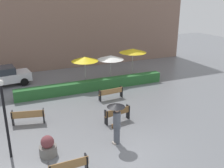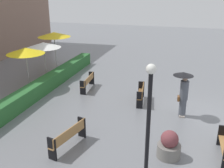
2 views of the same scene
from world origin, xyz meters
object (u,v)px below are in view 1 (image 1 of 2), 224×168
object	(u,v)px
bench_near_left	(69,167)
patio_umbrella_yellow_far	(133,51)
planter_pot	(48,147)
patio_umbrella_white	(110,57)
parked_car	(3,76)
lamp_post	(5,111)
bench_back_row	(111,93)
pedestrian_with_umbrella	(116,119)
bench_far_left	(28,116)
patio_umbrella_yellow	(85,59)
bench_mid_center	(118,113)

from	to	relation	value
bench_near_left	patio_umbrella_yellow_far	size ratio (longest dim) A/B	0.64
planter_pot	patio_umbrella_white	xyz separation A→B (m)	(6.92, 8.81, 1.70)
bench_near_left	parked_car	bearing A→B (deg)	99.09
planter_pot	parked_car	size ratio (longest dim) A/B	0.23
bench_near_left	lamp_post	size ratio (longest dim) A/B	0.44
patio_umbrella_white	parked_car	distance (m)	8.99
bench_back_row	pedestrian_with_umbrella	bearing A→B (deg)	-110.32
bench_back_row	parked_car	size ratio (longest dim) A/B	0.43
pedestrian_with_umbrella	patio_umbrella_yellow_far	xyz separation A→B (m)	(5.87, 9.56, 1.08)
pedestrian_with_umbrella	parked_car	size ratio (longest dim) A/B	0.49
bench_far_left	patio_umbrella_yellow	distance (m)	7.36
bench_mid_center	lamp_post	distance (m)	6.46
bench_back_row	pedestrian_with_umbrella	xyz separation A→B (m)	(-2.02, -5.46, 0.86)
bench_far_left	patio_umbrella_white	distance (m)	9.19
bench_mid_center	pedestrian_with_umbrella	size ratio (longest dim) A/B	0.78
bench_near_left	patio_umbrella_yellow	xyz separation A→B (m)	(4.10, 10.54, 1.78)
patio_umbrella_white	parked_car	bearing A→B (deg)	163.52
lamp_post	parked_car	world-z (taller)	lamp_post
planter_pot	patio_umbrella_yellow	bearing A→B (deg)	61.86
bench_near_left	patio_umbrella_yellow	bearing A→B (deg)	68.76
bench_back_row	bench_mid_center	bearing A→B (deg)	-106.66
parked_car	lamp_post	bearing A→B (deg)	-90.20
lamp_post	patio_umbrella_yellow_far	world-z (taller)	lamp_post
bench_back_row	patio_umbrella_yellow	distance (m)	3.96
patio_umbrella_white	bench_near_left	bearing A→B (deg)	-120.85
pedestrian_with_umbrella	planter_pot	distance (m)	3.54
bench_far_left	parked_car	world-z (taller)	parked_car
bench_far_left	patio_umbrella_yellow	xyz separation A→B (m)	(5.10, 5.00, 1.77)
pedestrian_with_umbrella	patio_umbrella_yellow	distance (m)	9.03
lamp_post	patio_umbrella_yellow_far	xyz separation A→B (m)	(10.92, 8.74, 0.08)
bench_near_left	patio_umbrella_yellow	distance (m)	11.44
bench_mid_center	pedestrian_with_umbrella	world-z (taller)	pedestrian_with_umbrella
bench_back_row	parked_car	bearing A→B (deg)	138.83
bench_mid_center	planter_pot	world-z (taller)	planter_pot
bench_mid_center	bench_back_row	distance (m)	3.51
patio_umbrella_yellow	parked_car	size ratio (longest dim) A/B	0.56
patio_umbrella_yellow_far	patio_umbrella_yellow	bearing A→B (deg)	-171.94
bench_mid_center	bench_near_left	bearing A→B (deg)	-136.33
planter_pot	patio_umbrella_white	bearing A→B (deg)	51.83
patio_umbrella_white	bench_back_row	bearing A→B (deg)	-112.34
bench_near_left	bench_far_left	xyz separation A→B (m)	(-1.01, 5.54, 0.01)
bench_near_left	patio_umbrella_yellow_far	distance (m)	14.35
lamp_post	patio_umbrella_yellow	world-z (taller)	lamp_post
pedestrian_with_umbrella	patio_umbrella_yellow_far	size ratio (longest dim) A/B	0.82
patio_umbrella_white	patio_umbrella_yellow_far	size ratio (longest dim) A/B	0.89
bench_back_row	patio_umbrella_yellow	size ratio (longest dim) A/B	0.76
bench_far_left	lamp_post	distance (m)	3.76
patio_umbrella_yellow	patio_umbrella_yellow_far	distance (m)	4.71
bench_back_row	lamp_post	size ratio (longest dim) A/B	0.49
lamp_post	bench_near_left	bearing A→B (deg)	-48.81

